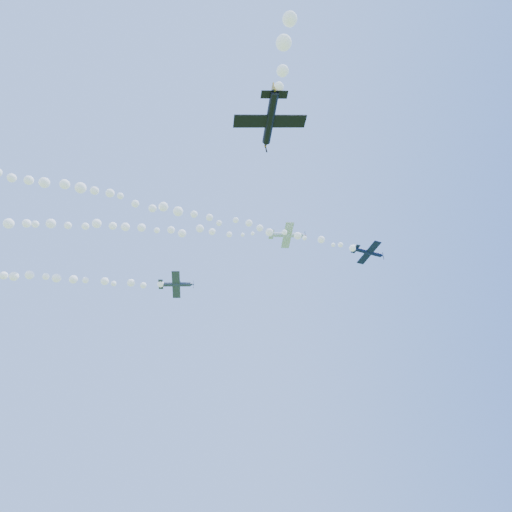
{
  "coord_description": "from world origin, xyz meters",
  "views": [
    {
      "loc": [
        1.35,
        -60.04,
        2.0
      ],
      "look_at": [
        3.68,
        -7.52,
        45.53
      ],
      "focal_mm": 30.0,
      "sensor_mm": 36.0,
      "label": 1
    }
  ],
  "objects_px": {
    "plane_navy": "(369,252)",
    "plane_black": "(270,120)",
    "plane_white": "(287,235)",
    "plane_grey": "(176,284)"
  },
  "relations": [
    {
      "from": "plane_white",
      "to": "plane_grey",
      "type": "bearing_deg",
      "value": 170.3
    },
    {
      "from": "plane_navy",
      "to": "plane_black",
      "type": "bearing_deg",
      "value": -136.97
    },
    {
      "from": "plane_grey",
      "to": "plane_black",
      "type": "xyz_separation_m",
      "value": [
        13.71,
        -35.77,
        -4.55
      ]
    },
    {
      "from": "plane_white",
      "to": "plane_grey",
      "type": "relative_size",
      "value": 1.13
    },
    {
      "from": "plane_black",
      "to": "plane_navy",
      "type": "bearing_deg",
      "value": -35.9
    },
    {
      "from": "plane_white",
      "to": "plane_navy",
      "type": "distance_m",
      "value": 15.02
    },
    {
      "from": "plane_navy",
      "to": "plane_black",
      "type": "xyz_separation_m",
      "value": [
        -20.41,
        -33.19,
        -10.92
      ]
    },
    {
      "from": "plane_white",
      "to": "plane_grey",
      "type": "xyz_separation_m",
      "value": [
        -19.5,
        2.83,
        -9.8
      ]
    },
    {
      "from": "plane_navy",
      "to": "plane_grey",
      "type": "height_order",
      "value": "plane_navy"
    },
    {
      "from": "plane_white",
      "to": "plane_navy",
      "type": "bearing_deg",
      "value": -0.45
    }
  ]
}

